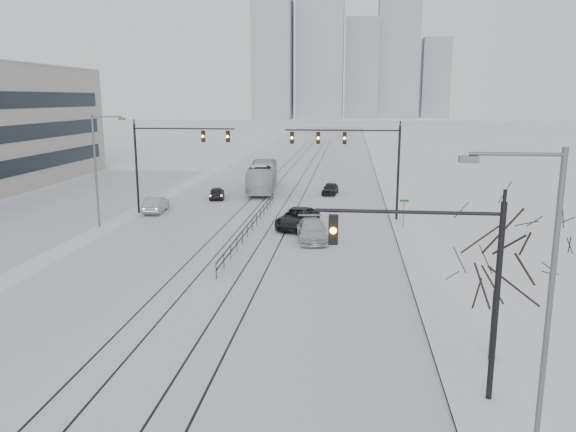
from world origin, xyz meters
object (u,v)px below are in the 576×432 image
object	(u,v)px
traffic_mast_near	(448,274)
sedan_sb_inner	(217,193)
bare_tree	(500,253)
sedan_nb_far	(330,189)
sedan_nb_right	(312,231)
sedan_nb_front	(298,218)
box_truck	(262,177)
sedan_sb_outer	(156,205)

from	to	relation	value
traffic_mast_near	sedan_sb_inner	distance (m)	41.53
bare_tree	sedan_nb_far	distance (m)	39.71
sedan_sb_inner	sedan_nb_right	size ratio (longest dim) A/B	0.73
traffic_mast_near	sedan_nb_front	bearing A→B (deg)	106.09
sedan_sb_inner	sedan_nb_far	bearing A→B (deg)	-171.89
traffic_mast_near	box_truck	bearing A→B (deg)	106.75
sedan_sb_inner	sedan_sb_outer	size ratio (longest dim) A/B	0.85
bare_tree	sedan_sb_inner	bearing A→B (deg)	119.07
traffic_mast_near	box_truck	xyz separation A→B (m)	(-12.96, 43.04, -2.95)
sedan_sb_outer	sedan_nb_front	size ratio (longest dim) A/B	0.79
sedan_sb_outer	sedan_sb_inner	bearing A→B (deg)	-123.30
sedan_sb_inner	box_truck	bearing A→B (deg)	-137.67
box_truck	sedan_sb_outer	bearing A→B (deg)	53.32
sedan_nb_right	box_truck	bearing A→B (deg)	99.47
sedan_nb_right	traffic_mast_near	bearing A→B (deg)	-83.28
sedan_nb_front	sedan_nb_right	xyz separation A→B (m)	(1.44, -3.98, -0.03)
traffic_mast_near	sedan_sb_outer	distance (m)	36.97
sedan_nb_far	sedan_sb_outer	bearing A→B (deg)	-136.93
sedan_nb_far	bare_tree	bearing A→B (deg)	-72.12
sedan_sb_inner	sedan_nb_right	xyz separation A→B (m)	(10.95, -16.11, 0.11)
sedan_nb_front	sedan_nb_far	bearing A→B (deg)	93.22
box_truck	traffic_mast_near	bearing A→B (deg)	101.69
bare_tree	sedan_sb_outer	size ratio (longest dim) A/B	1.39
sedan_nb_right	sedan_sb_outer	bearing A→B (deg)	140.96
traffic_mast_near	sedan_nb_right	bearing A→B (deg)	105.37
sedan_sb_outer	box_truck	bearing A→B (deg)	-127.21
bare_tree	sedan_nb_right	world-z (taller)	bare_tree
sedan_sb_outer	box_truck	world-z (taller)	box_truck
sedan_nb_front	traffic_mast_near	bearing A→B (deg)	-63.57
traffic_mast_near	sedan_nb_right	xyz separation A→B (m)	(-5.94, 21.62, -3.82)
bare_tree	sedan_sb_outer	distance (m)	36.04
sedan_sb_outer	sedan_nb_right	size ratio (longest dim) A/B	0.86
sedan_nb_front	sedan_nb_right	bearing A→B (deg)	-59.80
sedan_sb_inner	sedan_nb_far	xyz separation A→B (m)	(11.53, 4.02, -0.01)
bare_tree	sedan_nb_right	distance (m)	20.75
sedan_sb_inner	sedan_sb_outer	xyz separation A→B (m)	(-3.89, -7.41, 0.09)
bare_tree	sedan_nb_front	bearing A→B (deg)	113.43
sedan_sb_inner	bare_tree	bearing A→B (deg)	107.98
sedan_sb_outer	sedan_nb_far	bearing A→B (deg)	-149.07
bare_tree	sedan_nb_front	world-z (taller)	bare_tree
bare_tree	box_truck	bearing A→B (deg)	111.00
sedan_sb_inner	sedan_nb_front	world-z (taller)	sedan_nb_front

